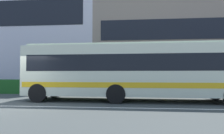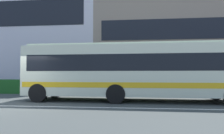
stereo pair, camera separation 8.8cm
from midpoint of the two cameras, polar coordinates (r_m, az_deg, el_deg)
The scene contains 6 objects.
ground_plane at distance 10.62m, azimuth -27.39°, elevation -10.10°, with size 160.00×160.00×0.00m, color #3F4443.
lane_centre_line at distance 10.62m, azimuth -27.39°, elevation -10.07°, with size 60.00×0.16×0.01m, color silver.
hedge_row_far at distance 16.53m, azimuth -20.17°, elevation -5.37°, with size 17.37×1.10×1.09m, color #1F5921.
apartment_block_left at distance 29.80m, azimuth -27.75°, elevation 8.56°, with size 24.77×9.84×13.82m.
apartment_block_right at distance 25.62m, azimuth 21.63°, elevation 6.16°, with size 21.69×9.84×10.28m.
transit_bus at distance 11.17m, azimuth 5.70°, elevation -0.83°, with size 12.01×2.77×3.20m.
Camera 2 is at (5.77, -8.81, 1.52)m, focal length 31.25 mm.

